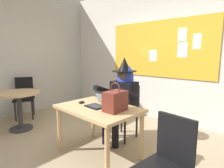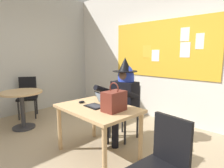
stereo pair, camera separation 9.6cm
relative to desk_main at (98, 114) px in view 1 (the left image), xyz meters
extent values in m
plane|color=tan|center=(-0.15, 0.03, -0.62)|extent=(24.00, 24.00, 0.00)
cube|color=silver|center=(-0.15, 2.04, 0.87)|extent=(5.31, 0.10, 2.96)
cube|color=gold|center=(-0.15, 1.97, 0.93)|extent=(2.40, 0.02, 1.20)
cube|color=gold|center=(-0.48, 1.96, 0.88)|extent=(0.22, 0.01, 0.27)
cube|color=white|center=(-0.26, 1.96, 0.79)|extent=(0.18, 0.00, 0.25)
cube|color=white|center=(0.39, 1.96, 0.91)|extent=(0.20, 0.01, 0.29)
cube|color=white|center=(0.65, 1.96, 1.06)|extent=(0.15, 0.01, 0.29)
cube|color=white|center=(0.37, 1.96, 1.20)|extent=(0.19, 0.01, 0.26)
cube|color=#B2B2AD|center=(-2.80, 0.03, 0.87)|extent=(0.10, 12.01, 2.96)
cube|color=tan|center=(0.00, 0.00, 0.08)|extent=(1.18, 0.83, 0.04)
cylinder|color=tan|center=(-0.53, -0.30, -0.28)|extent=(0.06, 0.06, 0.67)
cylinder|color=tan|center=(0.49, -0.35, -0.28)|extent=(0.06, 0.06, 0.67)
cylinder|color=tan|center=(-0.49, 0.35, -0.28)|extent=(0.06, 0.06, 0.67)
cylinder|color=tan|center=(0.53, 0.30, -0.28)|extent=(0.06, 0.06, 0.67)
cube|color=black|center=(-0.08, 0.67, -0.17)|extent=(0.42, 0.42, 0.04)
cube|color=black|center=(-0.08, 0.86, 0.08)|extent=(0.38, 0.04, 0.45)
cylinder|color=#262628|center=(0.09, 0.50, -0.40)|extent=(0.04, 0.04, 0.43)
cylinder|color=#262628|center=(-0.25, 0.50, -0.40)|extent=(0.04, 0.04, 0.43)
cylinder|color=#262628|center=(0.09, 0.84, -0.40)|extent=(0.04, 0.04, 0.43)
cylinder|color=#262628|center=(-0.25, 0.84, -0.40)|extent=(0.04, 0.04, 0.43)
cylinder|color=black|center=(0.04, 0.32, -0.38)|extent=(0.11, 0.11, 0.47)
cylinder|color=black|center=(-0.16, 0.31, -0.38)|extent=(0.11, 0.11, 0.47)
cylinder|color=black|center=(0.03, 0.48, -0.12)|extent=(0.17, 0.43, 0.15)
cylinder|color=black|center=(-0.17, 0.47, -0.12)|extent=(0.17, 0.43, 0.15)
cube|color=black|center=(-0.08, 0.69, 0.11)|extent=(0.43, 0.28, 0.52)
cylinder|color=black|center=(0.19, 0.47, 0.23)|extent=(0.12, 0.47, 0.24)
cylinder|color=black|center=(-0.31, 0.45, 0.23)|extent=(0.12, 0.47, 0.24)
sphere|color=brown|center=(-0.08, 0.69, 0.47)|extent=(0.20, 0.20, 0.20)
ellipsoid|color=blue|center=(-0.08, 0.72, 0.43)|extent=(0.31, 0.24, 0.44)
cylinder|color=black|center=(-0.08, 0.69, 0.55)|extent=(0.41, 0.41, 0.01)
cone|color=black|center=(-0.08, 0.69, 0.66)|extent=(0.21, 0.21, 0.23)
cube|color=black|center=(-0.03, -0.02, 0.10)|extent=(0.29, 0.22, 0.01)
cube|color=#333338|center=(-0.03, -0.02, 0.11)|extent=(0.24, 0.16, 0.00)
cube|color=black|center=(-0.02, 0.12, 0.20)|extent=(0.28, 0.12, 0.18)
cube|color=#99B7E0|center=(-0.02, 0.11, 0.19)|extent=(0.25, 0.10, 0.15)
ellipsoid|color=black|center=(-0.33, -0.03, 0.11)|extent=(0.06, 0.11, 0.03)
cube|color=maroon|center=(0.29, 0.02, 0.23)|extent=(0.20, 0.30, 0.26)
torus|color=maroon|center=(0.29, 0.02, 0.40)|extent=(0.16, 0.02, 0.16)
cylinder|color=tan|center=(-1.79, -0.35, 0.10)|extent=(0.77, 0.77, 0.03)
cylinder|color=#333338|center=(-1.79, -0.35, -0.25)|extent=(0.08, 0.08, 0.67)
cylinder|color=#333338|center=(-1.79, -0.35, -0.60)|extent=(0.42, 0.42, 0.03)
cube|color=black|center=(-2.38, 0.00, -0.17)|extent=(0.57, 0.57, 0.04)
cube|color=black|center=(-2.54, 0.09, 0.07)|extent=(0.23, 0.35, 0.45)
cylinder|color=#262628|center=(-2.14, 0.06, -0.40)|extent=(0.04, 0.04, 0.42)
cylinder|color=#262628|center=(-2.32, -0.23, -0.40)|extent=(0.04, 0.04, 0.42)
cylinder|color=#262628|center=(-2.44, 0.23, -0.40)|extent=(0.04, 0.04, 0.42)
cylinder|color=#262628|center=(-2.61, -0.06, -0.40)|extent=(0.04, 0.04, 0.42)
cube|color=black|center=(1.18, -0.17, 0.05)|extent=(0.38, 0.09, 0.45)
camera|label=1|loc=(1.81, -1.77, 0.84)|focal=30.01mm
camera|label=2|loc=(1.88, -1.71, 0.84)|focal=30.01mm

